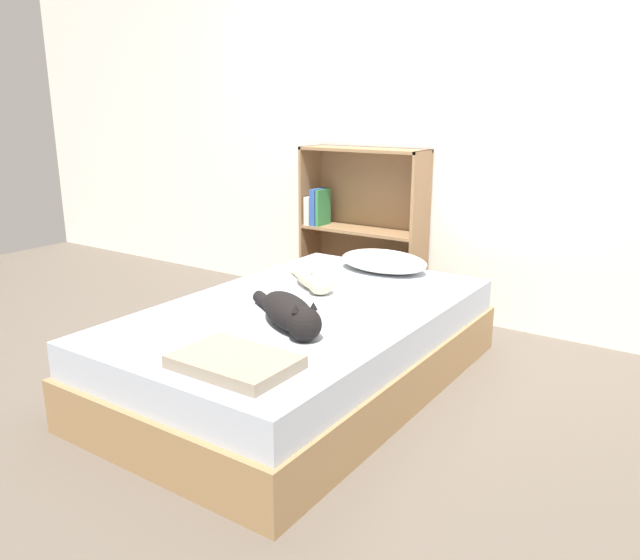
{
  "coord_description": "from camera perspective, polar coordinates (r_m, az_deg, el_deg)",
  "views": [
    {
      "loc": [
        1.7,
        -2.35,
        1.36
      ],
      "look_at": [
        0.0,
        0.15,
        0.51
      ],
      "focal_mm": 35.0,
      "sensor_mm": 36.0,
      "label": 1
    }
  ],
  "objects": [
    {
      "name": "wall_back",
      "position": [
        4.12,
        10.18,
        13.95
      ],
      "size": [
        8.0,
        0.06,
        2.5
      ],
      "color": "white",
      "rests_on": "ground_plane"
    },
    {
      "name": "ground_plane",
      "position": [
        3.2,
        -1.56,
        -9.43
      ],
      "size": [
        8.0,
        8.0,
        0.0
      ],
      "primitive_type": "plane",
      "color": "brown"
    },
    {
      "name": "cat_dark",
      "position": [
        2.74,
        -2.75,
        -3.05
      ],
      "size": [
        0.58,
        0.41,
        0.17
      ],
      "rotation": [
        0.0,
        0.0,
        5.74
      ],
      "color": "black",
      "rests_on": "bed"
    },
    {
      "name": "blanket_fold",
      "position": [
        2.37,
        -7.79,
        -7.43
      ],
      "size": [
        0.45,
        0.31,
        0.05
      ],
      "color": "gray",
      "rests_on": "bed"
    },
    {
      "name": "cat_light",
      "position": [
        3.33,
        -0.63,
        0.33
      ],
      "size": [
        0.45,
        0.35,
        0.16
      ],
      "rotation": [
        0.0,
        0.0,
        5.66
      ],
      "color": "beige",
      "rests_on": "bed"
    },
    {
      "name": "pillow",
      "position": [
        3.71,
        5.77,
        1.73
      ],
      "size": [
        0.54,
        0.34,
        0.12
      ],
      "color": "white",
      "rests_on": "bed"
    },
    {
      "name": "bed",
      "position": [
        3.12,
        -1.59,
        -6.07
      ],
      "size": [
        1.24,
        2.03,
        0.41
      ],
      "color": "#99754C",
      "rests_on": "ground_plane"
    },
    {
      "name": "bookshelf",
      "position": [
        4.28,
        3.86,
        4.84
      ],
      "size": [
        0.87,
        0.26,
        1.09
      ],
      "color": "#8E6B47",
      "rests_on": "ground_plane"
    }
  ]
}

